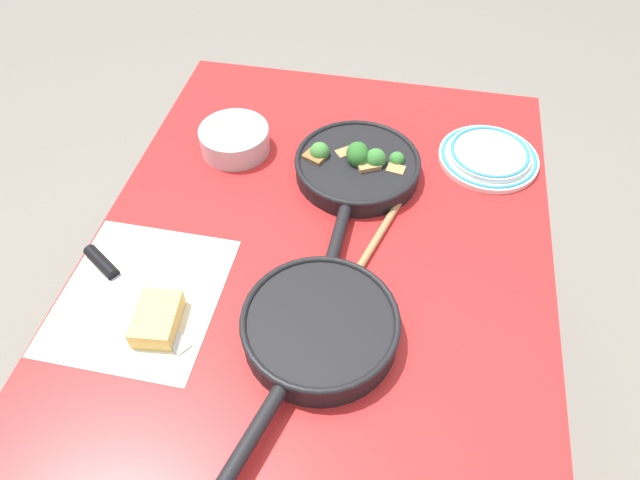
% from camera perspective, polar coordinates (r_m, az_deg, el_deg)
% --- Properties ---
extents(ground_plane, '(14.00, 14.00, 0.00)m').
position_cam_1_polar(ground_plane, '(1.72, 0.00, -16.77)').
color(ground_plane, slate).
extents(dining_table_red, '(1.14, 0.87, 0.74)m').
position_cam_1_polar(dining_table_red, '(1.15, 0.00, -3.46)').
color(dining_table_red, red).
rests_on(dining_table_red, ground_plane).
extents(skillet_broccoli, '(0.40, 0.26, 0.08)m').
position_cam_1_polar(skillet_broccoli, '(1.20, 3.72, 7.41)').
color(skillet_broccoli, black).
rests_on(skillet_broccoli, dining_table_red).
extents(skillet_eggs, '(0.41, 0.26, 0.06)m').
position_cam_1_polar(skillet_eggs, '(0.94, -0.09, -8.85)').
color(skillet_eggs, black).
rests_on(skillet_eggs, dining_table_red).
extents(wooden_spoon, '(0.38, 0.14, 0.02)m').
position_cam_1_polar(wooden_spoon, '(1.03, 3.59, -3.37)').
color(wooden_spoon, '#A87A4C').
rests_on(wooden_spoon, dining_table_red).
extents(parchment_sheet, '(0.31, 0.28, 0.00)m').
position_cam_1_polar(parchment_sheet, '(1.06, -17.51, -5.28)').
color(parchment_sheet, beige).
rests_on(parchment_sheet, dining_table_red).
extents(grater_knife, '(0.19, 0.26, 0.02)m').
position_cam_1_polar(grater_knife, '(1.08, -19.31, -4.04)').
color(grater_knife, silver).
rests_on(grater_knife, dining_table_red).
extents(cheese_block, '(0.11, 0.08, 0.04)m').
position_cam_1_polar(cheese_block, '(1.00, -15.97, -7.60)').
color(cheese_block, '#E0C15B').
rests_on(cheese_block, dining_table_red).
extents(dinner_plate_stack, '(0.21, 0.21, 0.03)m').
position_cam_1_polar(dinner_plate_stack, '(1.30, 16.53, 8.10)').
color(dinner_plate_stack, silver).
rests_on(dinner_plate_stack, dining_table_red).
extents(prep_bowl_steel, '(0.15, 0.15, 0.05)m').
position_cam_1_polar(prep_bowl_steel, '(1.28, -8.53, 9.92)').
color(prep_bowl_steel, '#B7B7BC').
rests_on(prep_bowl_steel, dining_table_red).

